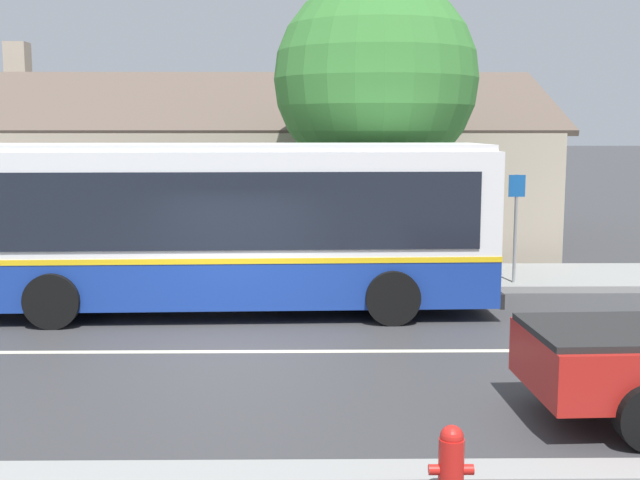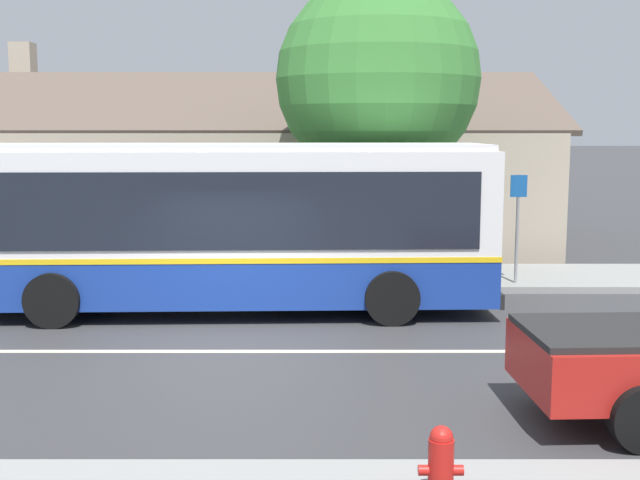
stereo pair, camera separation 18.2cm
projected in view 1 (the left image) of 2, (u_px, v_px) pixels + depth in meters
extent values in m
plane|color=#38383A|center=(229.00, 352.00, 12.82)|extent=(300.00, 300.00, 0.00)
cube|color=gray|center=(255.00, 278.00, 18.76)|extent=(60.00, 3.00, 0.15)
cube|color=gray|center=(182.00, 476.00, 8.11)|extent=(60.00, 0.50, 0.12)
cube|color=beige|center=(229.00, 352.00, 12.82)|extent=(60.00, 0.16, 0.01)
cube|color=tan|center=(192.00, 185.00, 25.94)|extent=(21.03, 10.30, 3.42)
cube|color=brown|center=(177.00, 101.00, 23.03)|extent=(21.63, 5.20, 1.98)
cube|color=brown|center=(201.00, 106.00, 28.13)|extent=(21.63, 5.20, 1.98)
cube|color=tan|center=(18.00, 61.00, 26.34)|extent=(0.70, 0.70, 1.20)
cube|color=black|center=(445.00, 193.00, 20.88)|extent=(1.10, 0.06, 1.30)
cube|color=#4C3323|center=(284.00, 225.00, 20.94)|extent=(1.00, 0.06, 2.10)
cube|color=navy|center=(219.00, 275.00, 15.59)|extent=(10.50, 2.82, 0.87)
cube|color=gold|center=(219.00, 251.00, 15.53)|extent=(10.52, 2.84, 0.10)
cube|color=white|center=(218.00, 200.00, 15.39)|extent=(10.50, 2.82, 1.89)
cube|color=white|center=(217.00, 147.00, 15.25)|extent=(10.29, 2.69, 0.12)
cube|color=black|center=(223.00, 199.00, 16.65)|extent=(9.59, 0.33, 1.39)
cube|color=black|center=(212.00, 212.00, 14.15)|extent=(9.59, 0.33, 1.39)
cube|color=black|center=(487.00, 204.00, 15.62)|extent=(0.11, 2.20, 1.39)
cube|color=black|center=(489.00, 157.00, 15.50)|extent=(0.09, 1.75, 0.24)
cube|color=black|center=(486.00, 289.00, 15.86)|extent=(0.16, 2.50, 0.28)
cube|color=#197233|center=(162.00, 265.00, 16.79)|extent=(2.92, 0.12, 0.61)
cube|color=black|center=(417.00, 225.00, 16.91)|extent=(0.90, 0.06, 2.51)
cylinder|color=black|center=(377.00, 273.00, 17.00)|extent=(1.01, 0.31, 1.00)
cylinder|color=black|center=(393.00, 298.00, 14.52)|extent=(1.01, 0.31, 1.00)
cylinder|color=black|center=(87.00, 275.00, 16.74)|extent=(1.01, 0.31, 1.00)
cylinder|color=black|center=(52.00, 301.00, 14.26)|extent=(1.01, 0.31, 1.00)
cube|color=black|center=(630.00, 331.00, 9.70)|extent=(2.46, 1.77, 0.08)
cylinder|color=black|center=(585.00, 367.00, 10.71)|extent=(0.77, 0.29, 0.76)
cube|color=brown|center=(139.00, 255.00, 18.79)|extent=(1.79, 0.10, 0.04)
cube|color=brown|center=(138.00, 256.00, 18.65)|extent=(1.79, 0.10, 0.04)
cube|color=brown|center=(137.00, 257.00, 18.51)|extent=(1.79, 0.10, 0.04)
cube|color=brown|center=(135.00, 245.00, 18.34)|extent=(1.79, 0.04, 0.10)
cube|color=brown|center=(135.00, 239.00, 18.32)|extent=(1.79, 0.04, 0.10)
cube|color=black|center=(169.00, 265.00, 18.69)|extent=(0.08, 0.43, 0.45)
cube|color=black|center=(108.00, 265.00, 18.67)|extent=(0.08, 0.43, 0.45)
cylinder|color=#4C3828|center=(375.00, 212.00, 19.20)|extent=(0.37, 0.37, 3.13)
sphere|color=#387A33|center=(376.00, 79.00, 18.76)|extent=(4.78, 4.78, 4.78)
sphere|color=#387A33|center=(357.00, 110.00, 19.15)|extent=(2.71, 2.71, 2.71)
cylinder|color=red|center=(451.00, 475.00, 7.46)|extent=(0.24, 0.24, 0.70)
sphere|color=red|center=(452.00, 437.00, 7.41)|extent=(0.22, 0.22, 0.22)
cylinder|color=red|center=(434.00, 470.00, 7.45)|extent=(0.10, 0.10, 0.10)
cylinder|color=red|center=(468.00, 470.00, 7.45)|extent=(0.10, 0.10, 0.10)
cylinder|color=gray|center=(515.00, 229.00, 17.66)|extent=(0.07, 0.07, 2.40)
cube|color=#1959A5|center=(517.00, 186.00, 17.51)|extent=(0.36, 0.03, 0.48)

